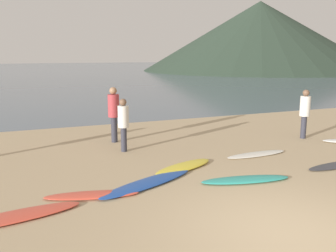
# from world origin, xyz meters

# --- Properties ---
(ground_plane) EXTENTS (120.00, 120.00, 0.20)m
(ground_plane) POSITION_xyz_m (0.00, 10.00, -0.10)
(ground_plane) COLOR tan
(ground_plane) RESTS_ON ground
(ocean_water) EXTENTS (140.00, 100.00, 0.01)m
(ocean_water) POSITION_xyz_m (0.00, 60.38, 0.00)
(ocean_water) COLOR slate
(ocean_water) RESTS_ON ground
(headland_hill) EXTENTS (39.02, 39.02, 11.39)m
(headland_hill) POSITION_xyz_m (33.95, 48.62, 5.70)
(headland_hill) COLOR #28382B
(headland_hill) RESTS_ON ground
(surfboard_1) EXTENTS (2.61, 0.99, 0.08)m
(surfboard_1) POSITION_xyz_m (-4.27, 2.29, 0.04)
(surfboard_1) COLOR #D84C38
(surfboard_1) RESTS_ON ground
(surfboard_2) EXTENTS (1.98, 0.89, 0.08)m
(surfboard_2) POSITION_xyz_m (-2.72, 2.81, 0.04)
(surfboard_2) COLOR #D84C38
(surfboard_2) RESTS_ON ground
(surfboard_3) EXTENTS (2.66, 1.58, 0.09)m
(surfboard_3) POSITION_xyz_m (-1.42, 3.05, 0.05)
(surfboard_3) COLOR #1E479E
(surfboard_3) RESTS_ON ground
(surfboard_4) EXTENTS (1.98, 1.26, 0.10)m
(surfboard_4) POSITION_xyz_m (-0.19, 3.82, 0.05)
(surfboard_4) COLOR yellow
(surfboard_4) RESTS_ON ground
(surfboard_5) EXTENTS (2.17, 0.89, 0.09)m
(surfboard_5) POSITION_xyz_m (0.74, 2.41, 0.05)
(surfboard_5) COLOR teal
(surfboard_5) RESTS_ON ground
(surfboard_6) EXTENTS (2.01, 0.55, 0.06)m
(surfboard_6) POSITION_xyz_m (2.28, 4.16, 0.03)
(surfboard_6) COLOR silver
(surfboard_6) RESTS_ON ground
(person_0) EXTENTS (0.37, 0.37, 1.83)m
(person_0) POSITION_xyz_m (-1.14, 7.29, 1.08)
(person_0) COLOR #2D2D38
(person_0) RESTS_ON ground
(person_1) EXTENTS (0.34, 0.34, 1.69)m
(person_1) POSITION_xyz_m (5.06, 5.38, 1.00)
(person_1) COLOR #2D2D38
(person_1) RESTS_ON ground
(person_2) EXTENTS (0.32, 0.32, 1.59)m
(person_2) POSITION_xyz_m (-1.16, 6.02, 0.94)
(person_2) COLOR #2D2D38
(person_2) RESTS_ON ground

